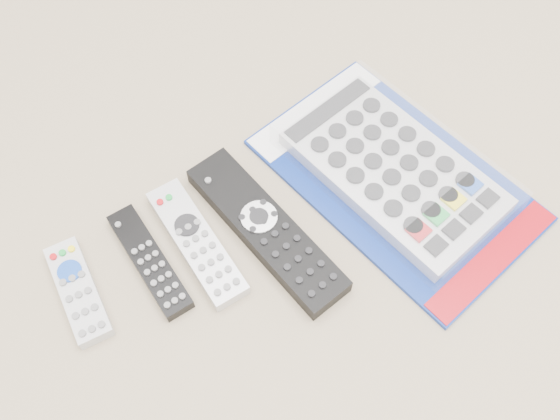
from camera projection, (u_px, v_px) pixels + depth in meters
remote_small_grey at (78, 291)px, 0.77m from camera, size 0.06×0.14×0.02m
remote_slim_black at (150, 261)px, 0.79m from camera, size 0.04×0.17×0.02m
remote_silver_dvd at (197, 242)px, 0.80m from camera, size 0.05×0.19×0.02m
remote_large_black at (266, 229)px, 0.81m from camera, size 0.08×0.27×0.03m
jumbo_remote_packaged at (394, 170)px, 0.84m from camera, size 0.27×0.40×0.05m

